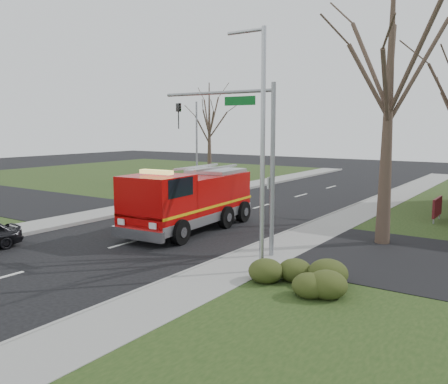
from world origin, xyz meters
The scene contains 11 objects.
ground centered at (0.00, 0.00, 0.00)m, with size 120.00×120.00×0.00m, color black.
sidewalk_right centered at (6.20, 0.00, 0.07)m, with size 2.40×80.00×0.15m, color gray.
sidewalk_left centered at (-6.20, 0.00, 0.07)m, with size 2.40×80.00×0.15m, color gray.
health_center_sign centered at (10.50, 12.50, 0.88)m, with size 0.12×2.00×1.40m.
hedge_corner centered at (9.00, -1.00, 0.58)m, with size 2.80×2.00×0.90m, color #293312.
bare_tree_near centered at (9.50, 6.00, 7.41)m, with size 6.00×6.00×12.00m.
bare_tree_left centered at (-10.00, 20.00, 5.56)m, with size 4.50×4.50×9.00m.
traffic_signal_mast centered at (5.21, 1.50, 4.71)m, with size 5.29×0.18×6.80m.
streetlight_pole centered at (7.14, -0.50, 4.55)m, with size 1.48×0.16×8.40m.
utility_pole_far centered at (-6.80, 14.00, 3.50)m, with size 0.14×0.14×7.00m, color gray.
fire_engine centered at (0.58, 3.74, 1.46)m, with size 3.53×8.19×3.23m.
Camera 1 is at (15.16, -14.45, 5.14)m, focal length 38.00 mm.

